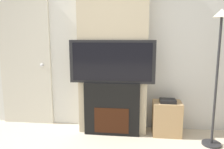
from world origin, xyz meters
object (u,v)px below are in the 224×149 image
object	(u,v)px
fireplace	(112,109)
television	(112,62)
media_stand	(167,118)
floor_lamp	(218,58)

from	to	relation	value
fireplace	television	world-z (taller)	television
media_stand	fireplace	bearing A→B (deg)	-174.37
floor_lamp	media_stand	size ratio (longest dim) A/B	3.23
fireplace	floor_lamp	bearing A→B (deg)	-7.70
media_stand	floor_lamp	bearing A→B (deg)	-25.10
television	floor_lamp	distance (m)	1.35
television	floor_lamp	xyz separation A→B (m)	(1.34, -0.18, 0.09)
television	media_stand	bearing A→B (deg)	5.78
fireplace	media_stand	bearing A→B (deg)	5.63
fireplace	television	bearing A→B (deg)	-90.00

